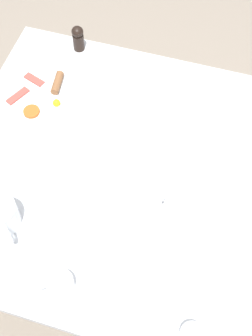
{
  "coord_description": "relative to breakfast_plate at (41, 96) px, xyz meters",
  "views": [
    {
      "loc": [
        0.76,
        0.23,
        2.08
      ],
      "look_at": [
        0.0,
        0.0,
        0.75
      ],
      "focal_mm": 50.0,
      "sensor_mm": 36.0,
      "label": 1
    }
  ],
  "objects": [
    {
      "name": "table",
      "position": [
        0.21,
        0.39,
        -0.07
      ],
      "size": [
        1.09,
        1.19,
        0.73
      ],
      "color": "silver",
      "rests_on": "ground_plane"
    },
    {
      "name": "ground_plane",
      "position": [
        0.21,
        0.39,
        -0.74
      ],
      "size": [
        8.0,
        8.0,
        0.0
      ],
      "primitive_type": "plane",
      "color": "gray"
    },
    {
      "name": "teapot_far",
      "position": [
        0.23,
        0.53,
        0.04
      ],
      "size": [
        0.2,
        0.11,
        0.12
      ],
      "rotation": [
        0.0,
        0.0,
        0.07
      ],
      "color": "white",
      "rests_on": "table"
    },
    {
      "name": "napkin_folded",
      "position": [
        0.05,
        0.75,
        -0.0
      ],
      "size": [
        0.2,
        0.18,
        0.01
      ],
      "rotation": [
        0.0,
        0.0,
        6.0
      ],
      "color": "white",
      "rests_on": "table"
    },
    {
      "name": "fork_by_plate",
      "position": [
        0.04,
        0.34,
        -0.01
      ],
      "size": [
        0.06,
        0.16,
        0.0
      ],
      "rotation": [
        0.0,
        0.0,
        0.26
      ],
      "color": "silver",
      "rests_on": "table"
    },
    {
      "name": "teacup_with_saucer_right",
      "position": [
        0.64,
        0.32,
        0.02
      ],
      "size": [
        0.13,
        0.13,
        0.06
      ],
      "color": "white",
      "rests_on": "table"
    },
    {
      "name": "creamer_jug",
      "position": [
        0.68,
        0.71,
        0.02
      ],
      "size": [
        0.09,
        0.07,
        0.06
      ],
      "color": "white",
      "rests_on": "table"
    },
    {
      "name": "knife_by_plate",
      "position": [
        0.48,
        0.84,
        -0.01
      ],
      "size": [
        0.02,
        0.22,
        0.0
      ],
      "rotation": [
        0.0,
        0.0,
        0.02
      ],
      "color": "silver",
      "rests_on": "table"
    },
    {
      "name": "salt_grinder",
      "position": [
        -0.28,
        0.05,
        0.05
      ],
      "size": [
        0.05,
        0.05,
        0.11
      ],
      "color": "black",
      "rests_on": "table"
    },
    {
      "name": "breakfast_plate",
      "position": [
        0.0,
        0.0,
        0.0
      ],
      "size": [
        0.31,
        0.31,
        0.04
      ],
      "color": "white",
      "rests_on": "table"
    },
    {
      "name": "teapot_near",
      "position": [
        0.5,
        0.08,
        0.04
      ],
      "size": [
        0.15,
        0.16,
        0.12
      ],
      "rotation": [
        0.0,
        0.0,
        3.94
      ],
      "color": "white",
      "rests_on": "table"
    },
    {
      "name": "water_glass_tall",
      "position": [
        0.62,
        0.55,
        0.06
      ],
      "size": [
        0.07,
        0.07,
        0.13
      ],
      "color": "white",
      "rests_on": "table"
    }
  ]
}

